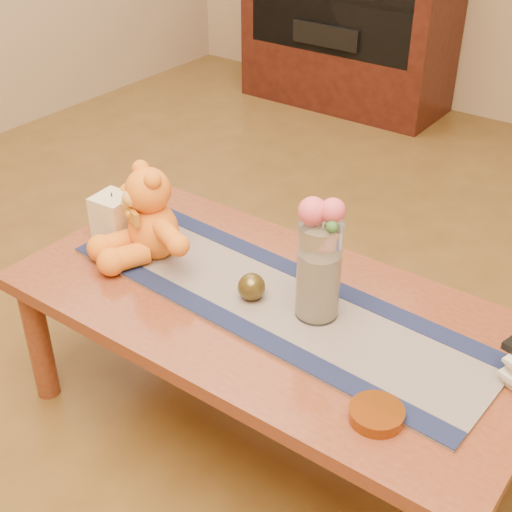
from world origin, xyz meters
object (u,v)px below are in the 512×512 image
Objects in this scene: bronze_ball at (251,287)px; amber_dish at (377,414)px; teddy_bear at (152,212)px; pillar_candle at (114,215)px; glass_vase at (319,271)px.

amber_dish is at bearing -21.56° from bronze_ball.
teddy_bear is at bearing 176.62° from bronze_ball.
pillar_candle is 1.02m from amber_dish.
amber_dish is at bearing -11.79° from pillar_candle.
glass_vase reaches higher than pillar_candle.
glass_vase is 2.18× the size of amber_dish.
bronze_ball is (0.53, -0.02, -0.03)m from pillar_candle.
glass_vase reaches higher than amber_dish.
pillar_candle is 0.70m from glass_vase.
bronze_ball reaches higher than amber_dish.
amber_dish is (0.29, -0.23, -0.12)m from glass_vase.
bronze_ball is (-0.17, -0.05, -0.09)m from glass_vase.
glass_vase is at bearing 26.00° from teddy_bear.
bronze_ball is 0.61× the size of amber_dish.
teddy_bear reaches higher than amber_dish.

